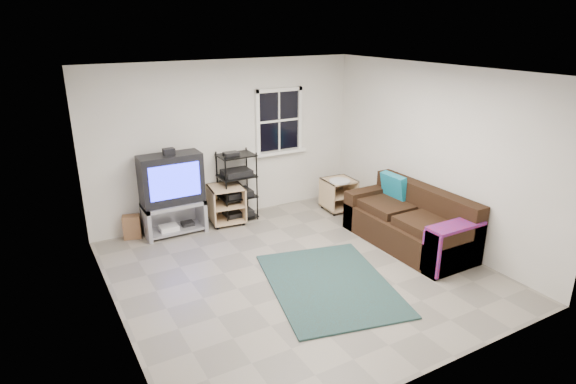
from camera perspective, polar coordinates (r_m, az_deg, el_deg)
room at (r=8.31m, az=-1.07°, el=7.94°), size 4.60×4.62×4.60m
tv_unit at (r=7.57m, az=-13.62°, el=0.52°), size 0.93×0.47×1.37m
av_rack at (r=8.01m, az=-6.02°, el=0.17°), size 0.58×0.42×1.16m
side_table_left at (r=7.98m, az=-7.41°, el=-1.25°), size 0.59×0.59×0.63m
side_table_right at (r=8.48m, az=5.90°, el=0.01°), size 0.54×0.55×0.59m
sofa at (r=7.35m, az=14.30°, el=-3.66°), size 0.90×2.03×0.93m
shag_rug at (r=6.22m, az=4.95°, el=-10.81°), size 1.87×2.27×0.02m
paper_bag at (r=7.75m, az=-18.01°, el=-3.95°), size 0.29×0.23×0.37m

